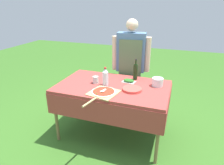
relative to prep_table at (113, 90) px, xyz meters
The scene contains 10 objects.
ground_plane 0.70m from the prep_table, ahead, with size 12.00×12.00×0.00m, color #386B23.
prep_table is the anchor object (origin of this frame).
person_cook 0.68m from the prep_table, 82.53° to the left, with size 0.59×0.24×1.59m.
pizza_on_peel 0.30m from the prep_table, 95.98° to the right, with size 0.39×0.60×0.05m.
oil_bottle 0.44m from the prep_table, 53.54° to the left, with size 0.06×0.06×0.30m.
water_bottle 0.22m from the prep_table, 166.24° to the right, with size 0.08×0.08×0.25m.
herb_container 0.27m from the prep_table, 47.65° to the left, with size 0.19×0.14×0.04m.
mixing_tub 0.61m from the prep_table, 17.75° to the left, with size 0.15×0.15×0.11m, color silver.
plate_stack 0.30m from the prep_table, 13.79° to the right, with size 0.25×0.25×0.03m.
sauce_jar 0.28m from the prep_table, behind, with size 0.08×0.08×0.10m.
Camera 1 is at (0.81, -2.33, 1.83)m, focal length 32.00 mm.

